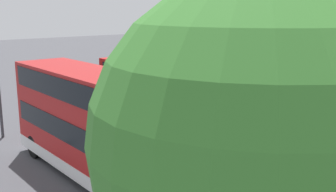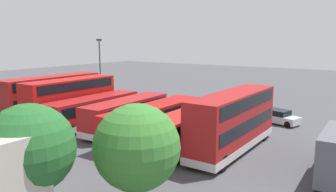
# 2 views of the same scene
# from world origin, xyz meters

# --- Properties ---
(ground_plane) EXTENTS (140.00, 140.00, 0.00)m
(ground_plane) POSITION_xyz_m (0.00, 0.00, 0.00)
(ground_plane) COLOR #47474C
(bus_double_decker_near_end) EXTENTS (2.73, 11.11, 4.55)m
(bus_double_decker_near_end) POSITION_xyz_m (-10.56, 10.48, 2.45)
(bus_double_decker_near_end) COLOR #A51919
(bus_double_decker_near_end) RESTS_ON ground
(bus_single_deck_second) EXTENTS (2.64, 11.89, 2.95)m
(bus_single_deck_second) POSITION_xyz_m (-7.44, 11.25, 1.62)
(bus_single_deck_second) COLOR red
(bus_single_deck_second) RESTS_ON ground
(bus_single_deck_third) EXTENTS (2.65, 11.69, 2.95)m
(bus_single_deck_third) POSITION_xyz_m (-3.54, 11.14, 1.62)
(bus_single_deck_third) COLOR #B71411
(bus_single_deck_third) RESTS_ON ground
(bus_single_deck_fourth) EXTENTS (2.97, 10.35, 2.95)m
(bus_single_deck_fourth) POSITION_xyz_m (0.18, 10.49, 1.62)
(bus_single_deck_fourth) COLOR #A51919
(bus_single_deck_fourth) RESTS_ON ground
(bus_single_deck_fifth) EXTENTS (2.69, 10.63, 2.95)m
(bus_single_deck_fifth) POSITION_xyz_m (3.80, 11.21, 1.62)
(bus_single_deck_fifth) COLOR #A51919
(bus_single_deck_fifth) RESTS_ON ground
(bus_double_decker_sixth) EXTENTS (2.71, 10.26, 4.55)m
(bus_double_decker_sixth) POSITION_xyz_m (6.98, 11.38, 2.45)
(bus_double_decker_sixth) COLOR #B71411
(bus_double_decker_sixth) RESTS_ON ground
(bus_double_decker_seventh) EXTENTS (2.63, 11.69, 4.55)m
(bus_double_decker_seventh) POSITION_xyz_m (10.80, 10.69, 2.45)
(bus_double_decker_seventh) COLOR #A51919
(bus_double_decker_seventh) RESTS_ON ground
(car_hatchback_silver) EXTENTS (4.84, 2.92, 1.43)m
(car_hatchback_silver) POSITION_xyz_m (-10.84, -0.21, 0.70)
(car_hatchback_silver) COLOR silver
(car_hatchback_silver) RESTS_ON ground
(lamp_post_tall) EXTENTS (0.70, 0.30, 8.61)m
(lamp_post_tall) POSITION_xyz_m (12.08, 2.07, 4.99)
(lamp_post_tall) COLOR #38383D
(lamp_post_tall) RESTS_ON ground
(waste_bin_yellow) EXTENTS (0.60, 0.60, 0.95)m
(waste_bin_yellow) POSITION_xyz_m (6.97, 1.72, 0.47)
(waste_bin_yellow) COLOR #197F33
(waste_bin_yellow) RESTS_ON ground
(tree_leftmost) EXTENTS (3.97, 3.97, 5.70)m
(tree_leftmost) POSITION_xyz_m (-10.97, 22.56, 3.70)
(tree_leftmost) COLOR #4C3823
(tree_leftmost) RESTS_ON ground
(tree_midleft) EXTENTS (3.51, 3.51, 6.12)m
(tree_midleft) POSITION_xyz_m (-8.93, 26.51, 4.34)
(tree_midleft) COLOR #4C3823
(tree_midleft) RESTS_ON ground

